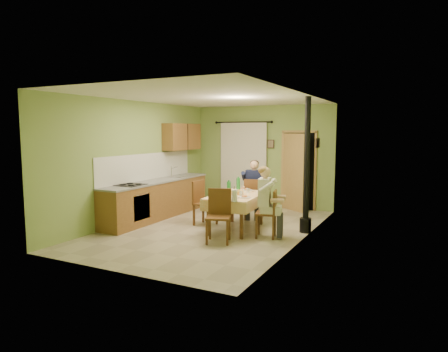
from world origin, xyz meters
The scene contains 17 objects.
floor centered at (0.00, 0.00, 0.00)m, with size 4.00×6.00×0.01m, color tan.
room_shell centered at (0.00, 0.00, 1.82)m, with size 4.04×6.04×2.82m.
kitchen_run centered at (-1.71, 0.40, 0.48)m, with size 0.64×3.64×1.56m.
upper_cabinets centered at (-1.82, 1.70, 1.95)m, with size 0.35×1.40×0.70m, color brown.
curtain centered at (-0.55, 2.90, 1.26)m, with size 1.70×0.07×2.22m.
doorway centered at (1.02, 2.86, 1.05)m, with size 0.96×0.51×2.15m.
dining_table centered at (0.52, 0.15, 0.38)m, with size 1.11×1.69×0.76m.
tableware centered at (0.55, 0.04, 0.83)m, with size 0.82×1.59×0.33m.
chair_far centered at (0.46, 1.27, 0.29)m, with size 0.52×0.52×0.98m.
chair_near centered at (0.62, -0.87, 0.29)m, with size 0.57×0.57×1.01m.
chair_right centered at (1.31, -0.13, 0.29)m, with size 0.47×0.47×0.94m.
chair_left centered at (-0.30, 0.24, 0.29)m, with size 0.46×0.46×0.99m.
man_far centered at (0.46, 1.28, 0.88)m, with size 0.64×0.56×1.39m.
man_right centered at (1.30, -0.14, 0.88)m, with size 0.55×0.63×1.39m.
stove_flue centered at (1.90, 0.60, 1.02)m, with size 0.24×0.24×2.80m.
picture_back centered at (0.25, 2.97, 1.75)m, with size 0.19×0.03×0.23m, color black.
picture_right centered at (1.97, 1.20, 1.85)m, with size 0.03×0.31×0.21m, color brown.
Camera 1 is at (4.05, -7.44, 2.10)m, focal length 32.00 mm.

